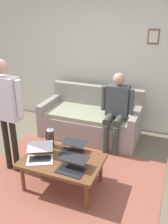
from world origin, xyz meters
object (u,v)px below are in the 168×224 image
object	(u,v)px
coffee_table	(62,162)
french_press	(50,138)
person_seated	(116,107)
laptop_center	(40,155)
laptop_left	(73,149)
couch	(91,120)
person_standing	(5,103)
laptop_right	(72,166)

from	to	relation	value
coffee_table	french_press	size ratio (longest dim) A/B	3.63
person_seated	laptop_center	bearing A→B (deg)	65.04
laptop_left	person_seated	bearing A→B (deg)	-106.32
coffee_table	laptop_left	distance (m)	0.25
couch	french_press	world-z (taller)	couch
person_seated	laptop_left	bearing A→B (deg)	73.68
couch	laptop_center	xyz separation A→B (m)	(0.12, 1.60, 0.16)
french_press	person_standing	bearing A→B (deg)	18.09
person_standing	coffee_table	bearing A→B (deg)	175.34
coffee_table	laptop_left	bearing A→B (deg)	-102.20
couch	laptop_right	bearing A→B (deg)	102.21
laptop_left	laptop_right	distance (m)	0.40
couch	laptop_left	xyz separation A→B (m)	(-0.21, 1.29, 0.16)
couch	coffee_table	distance (m)	1.53
french_press	laptop_right	bearing A→B (deg)	141.98
couch	coffee_table	xyz separation A→B (m)	(-0.16, 1.52, 0.07)
coffee_table	laptop_right	distance (m)	0.26
coffee_table	person_standing	bearing A→B (deg)	-4.66
laptop_center	french_press	bearing A→B (deg)	-85.87
laptop_right	person_seated	bearing A→B (deg)	-96.32
couch	laptop_center	distance (m)	1.62
laptop_right	coffee_table	bearing A→B (deg)	-35.28
coffee_table	person_seated	bearing A→B (deg)	-105.61
coffee_table	person_standing	distance (m)	1.09
coffee_table	french_press	bearing A→B (deg)	-39.74
laptop_left	french_press	distance (m)	0.36
laptop_left	laptop_center	world-z (taller)	laptop_center
laptop_left	laptop_right	bearing A→B (deg)	112.49
couch	laptop_right	distance (m)	1.71
laptop_center	french_press	distance (m)	0.34
laptop_left	person_standing	size ratio (longest dim) A/B	0.20
laptop_center	laptop_left	bearing A→B (deg)	-136.81
laptop_right	person_standing	xyz separation A→B (m)	(1.06, -0.21, 0.59)
person_standing	laptop_left	bearing A→B (deg)	-170.15
laptop_right	couch	bearing A→B (deg)	-77.79
laptop_left	person_seated	xyz separation A→B (m)	(-0.31, -1.07, 0.27)
couch	person_standing	bearing A→B (deg)	64.27
coffee_table	laptop_center	size ratio (longest dim) A/B	2.13
laptop_right	laptop_left	bearing A→B (deg)	-67.51
couch	laptop_left	bearing A→B (deg)	99.09
coffee_table	person_standing	world-z (taller)	person_standing
laptop_center	french_press	world-z (taller)	french_press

